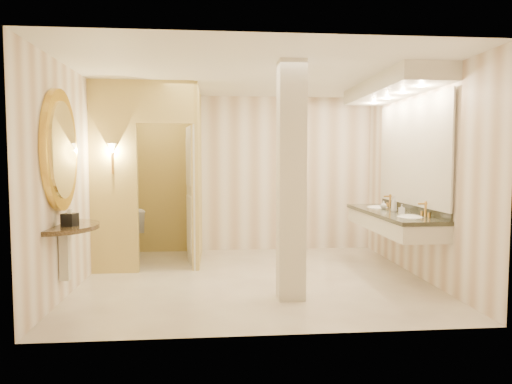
{
  "coord_description": "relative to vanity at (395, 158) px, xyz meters",
  "views": [
    {
      "loc": [
        -0.51,
        -6.02,
        1.59
      ],
      "look_at": [
        0.05,
        0.2,
        1.15
      ],
      "focal_mm": 32.0,
      "sensor_mm": 36.0,
      "label": 1
    }
  ],
  "objects": [
    {
      "name": "vanity",
      "position": [
        0.0,
        0.0,
        0.0
      ],
      "size": [
        0.75,
        2.39,
        2.09
      ],
      "color": "beige",
      "rests_on": "floor"
    },
    {
      "name": "soap_bottle_b",
      "position": [
        -0.01,
        0.38,
        -0.69
      ],
      "size": [
        0.1,
        0.1,
        0.12
      ],
      "primitive_type": "imported",
      "rotation": [
        0.0,
        0.0,
        0.08
      ],
      "color": "silver",
      "rests_on": "vanity"
    },
    {
      "name": "wall_sconce",
      "position": [
        -3.9,
        0.31,
        0.1
      ],
      "size": [
        0.14,
        0.14,
        0.42
      ],
      "color": "#BD8C3C",
      "rests_on": "toilet_closet"
    },
    {
      "name": "toilet_closet",
      "position": [
        -3.09,
        0.85,
        -0.24
      ],
      "size": [
        1.5,
        1.55,
        2.7
      ],
      "color": "tan",
      "rests_on": "floor"
    },
    {
      "name": "tissue_box",
      "position": [
        -4.07,
        -1.05,
        -0.68
      ],
      "size": [
        0.17,
        0.17,
        0.14
      ],
      "primitive_type": "cube",
      "rotation": [
        0.0,
        0.0,
        -0.27
      ],
      "color": "black",
      "rests_on": "console_shelf"
    },
    {
      "name": "soap_bottle_a",
      "position": [
        -0.05,
        -0.37,
        -0.68
      ],
      "size": [
        0.06,
        0.07,
        0.14
      ],
      "primitive_type": "imported",
      "rotation": [
        0.0,
        0.0,
        -0.02
      ],
      "color": "beige",
      "rests_on": "vanity"
    },
    {
      "name": "wall_right",
      "position": [
        0.27,
        -0.12,
        -0.28
      ],
      "size": [
        0.02,
        4.0,
        2.7
      ],
      "primitive_type": "cube",
      "color": "white",
      "rests_on": "floor"
    },
    {
      "name": "wall_left",
      "position": [
        -4.23,
        -0.12,
        -0.28
      ],
      "size": [
        0.02,
        4.0,
        2.7
      ],
      "primitive_type": "cube",
      "color": "white",
      "rests_on": "floor"
    },
    {
      "name": "soap_bottle_c",
      "position": [
        -0.01,
        -0.01,
        -0.64
      ],
      "size": [
        0.11,
        0.11,
        0.22
      ],
      "primitive_type": "imported",
      "rotation": [
        0.0,
        0.0,
        -0.33
      ],
      "color": "#C6B28C",
      "rests_on": "vanity"
    },
    {
      "name": "console_shelf",
      "position": [
        -4.19,
        -0.94,
        -0.28
      ],
      "size": [
        1.03,
        1.03,
        1.96
      ],
      "color": "black",
      "rests_on": "floor"
    },
    {
      "name": "wall_back",
      "position": [
        -1.98,
        1.88,
        -0.28
      ],
      "size": [
        4.5,
        0.02,
        2.7
      ],
      "primitive_type": "cube",
      "color": "white",
      "rests_on": "floor"
    },
    {
      "name": "ceiling",
      "position": [
        -1.98,
        -0.12,
        1.07
      ],
      "size": [
        4.5,
        4.5,
        0.0
      ],
      "primitive_type": "plane",
      "rotation": [
        3.14,
        0.0,
        0.0
      ],
      "color": "white",
      "rests_on": "wall_back"
    },
    {
      "name": "pillar",
      "position": [
        -1.63,
        -1.02,
        -0.28
      ],
      "size": [
        0.3,
        0.3,
        2.7
      ],
      "primitive_type": "cube",
      "color": "beige",
      "rests_on": "floor"
    },
    {
      "name": "toilet",
      "position": [
        -3.93,
        1.31,
        -1.21
      ],
      "size": [
        0.71,
        0.93,
        0.83
      ],
      "primitive_type": "imported",
      "rotation": [
        0.0,
        0.0,
        3.48
      ],
      "color": "white",
      "rests_on": "floor"
    },
    {
      "name": "wall_front",
      "position": [
        -1.98,
        -2.12,
        -0.28
      ],
      "size": [
        4.5,
        0.02,
        2.7
      ],
      "primitive_type": "cube",
      "color": "white",
      "rests_on": "floor"
    },
    {
      "name": "floor",
      "position": [
        -1.98,
        -0.12,
        -1.63
      ],
      "size": [
        4.5,
        4.5,
        0.0
      ],
      "primitive_type": "plane",
      "color": "#EEE6CE",
      "rests_on": "ground"
    }
  ]
}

